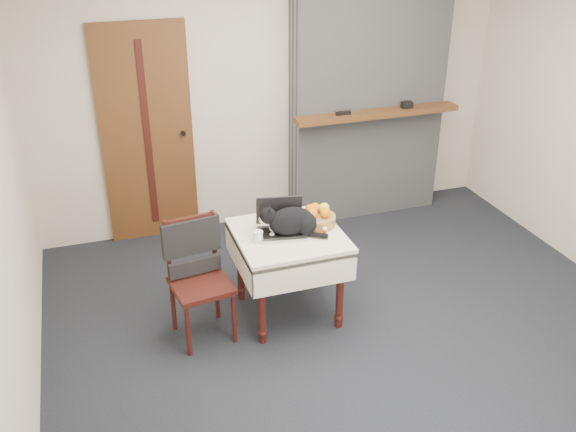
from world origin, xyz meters
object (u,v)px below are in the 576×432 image
Objects in this scene: side_table at (288,246)px; chair at (196,261)px; door at (147,135)px; pill_bottle at (325,232)px; laptop at (281,224)px; cat at (292,221)px; fruit_basket at (317,217)px; cream_jar at (258,236)px.

chair is (-0.70, 0.01, -0.00)m from side_table.
door is 2.06m from pill_bottle.
door is at bearing 125.77° from laptop.
side_table is at bearing -33.08° from laptop.
cat is 0.75m from chair.
cat reaches higher than side_table.
pill_bottle is at bearing -12.78° from cat.
side_table is 0.22m from cat.
pill_bottle is 0.26× the size of fruit_basket.
chair is at bearing 179.13° from side_table.
cream_jar is at bearing -160.62° from cat.
chair reaches higher than side_table.
pill_bottle reaches higher than side_table.
side_table is (0.79, -1.63, -0.41)m from door.
door is 5.13× the size of laptop.
laptop reaches higher than side_table.
fruit_basket is 0.30× the size of chair.
door is 1.86m from cat.
cat is at bearing 5.51° from cream_jar.
door reaches higher than chair.
chair is at bearing 172.48° from cream_jar.
cat is 5.80× the size of cream_jar.
laptop is at bearing 136.26° from side_table.
cream_jar is 0.48m from chair.
laptop is 5.53× the size of pill_bottle.
door is 1.90m from fruit_basket.
laptop is 0.30m from fruit_basket.
door reaches higher than laptop.
side_table is at bearing 146.17° from cat.
cream_jar reaches higher than side_table.
pill_bottle is at bearing -29.04° from side_table.
side_table is 9.59× the size of cream_jar.
laptop reaches higher than pill_bottle.
cream_jar is at bearing -144.24° from laptop.
door reaches higher than side_table.
pill_bottle is at bearing -59.80° from door.
cream_jar is (-0.27, -0.03, -0.06)m from cat.
laptop is at bearing -64.89° from door.
cream_jar is at bearing -168.79° from side_table.
side_table is 0.19m from laptop.
side_table is at bearing 11.21° from cream_jar.
side_table is 1.65× the size of cat.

